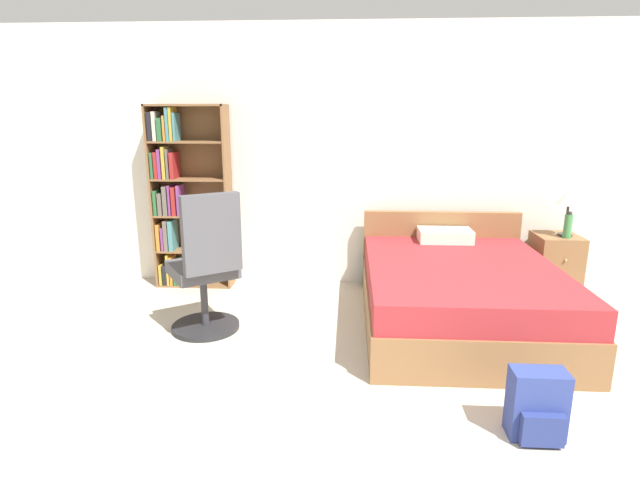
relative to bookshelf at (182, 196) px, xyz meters
name	(u,v)px	position (x,y,z in m)	size (l,w,h in m)	color
wall_back	(376,159)	(1.95, 0.19, 0.37)	(9.00, 0.06, 2.60)	silver
bookshelf	(182,196)	(0.00, 0.00, 0.00)	(0.77, 0.27, 1.83)	brown
bed	(458,292)	(2.61, -0.87, -0.65)	(1.54, 1.99, 0.80)	brown
office_chair	(206,270)	(0.57, -1.19, -0.40)	(0.70, 0.72, 1.17)	#232326
nightstand	(554,266)	(3.68, -0.13, -0.63)	(0.40, 0.46, 0.61)	brown
table_lamp	(569,199)	(3.74, -0.15, 0.03)	(0.22, 0.22, 0.45)	#333333
water_bottle	(568,226)	(3.72, -0.24, -0.20)	(0.07, 0.07, 0.25)	#3F8C4C
backpack_blue	(537,406)	(2.72, -2.42, -0.75)	(0.30, 0.22, 0.39)	navy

